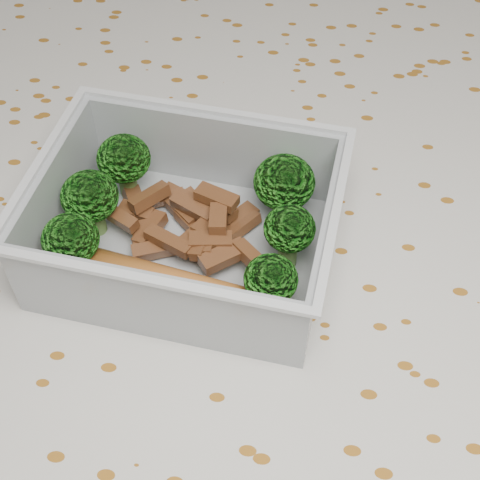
# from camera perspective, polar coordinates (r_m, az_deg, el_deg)

# --- Properties ---
(dining_table) EXTENTS (1.40, 0.90, 0.75)m
(dining_table) POSITION_cam_1_polar(r_m,az_deg,el_deg) (0.52, 0.48, -8.51)
(dining_table) COLOR brown
(dining_table) RESTS_ON ground
(tablecloth) EXTENTS (1.46, 0.96, 0.19)m
(tablecloth) POSITION_cam_1_polar(r_m,az_deg,el_deg) (0.47, 0.52, -5.36)
(tablecloth) COLOR silver
(tablecloth) RESTS_ON dining_table
(lunch_container) EXTENTS (0.21, 0.17, 0.07)m
(lunch_container) POSITION_cam_1_polar(r_m,az_deg,el_deg) (0.43, -4.53, 0.76)
(lunch_container) COLOR silver
(lunch_container) RESTS_ON tablecloth
(broccoli_florets) EXTENTS (0.17, 0.13, 0.05)m
(broccoli_florets) POSITION_cam_1_polar(r_m,az_deg,el_deg) (0.43, -4.69, 2.80)
(broccoli_florets) COLOR #608C3F
(broccoli_florets) RESTS_ON lunch_container
(meat_pile) EXTENTS (0.11, 0.08, 0.03)m
(meat_pile) POSITION_cam_1_polar(r_m,az_deg,el_deg) (0.45, -4.47, 1.40)
(meat_pile) COLOR brown
(meat_pile) RESTS_ON lunch_container
(sausage) EXTENTS (0.16, 0.05, 0.02)m
(sausage) POSITION_cam_1_polar(r_m,az_deg,el_deg) (0.41, -5.55, -4.12)
(sausage) COLOR #AF6227
(sausage) RESTS_ON lunch_container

